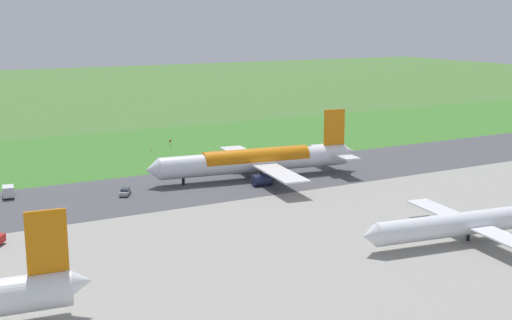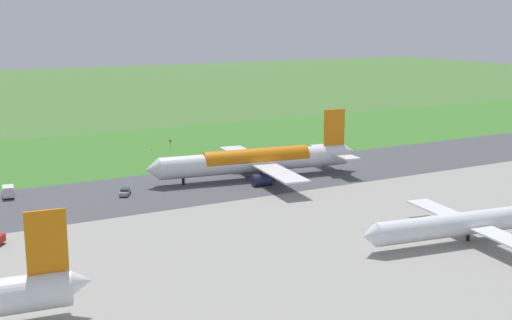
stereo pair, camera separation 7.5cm
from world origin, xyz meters
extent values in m
plane|color=#477233|center=(0.00, 0.00, 0.00)|extent=(800.00, 800.00, 0.00)
cube|color=#47474C|center=(0.00, 0.00, 0.03)|extent=(600.00, 32.38, 0.06)
cube|color=gray|center=(0.00, 58.86, 0.03)|extent=(440.00, 110.00, 0.05)
cube|color=#3C782B|center=(0.00, -43.84, 0.02)|extent=(600.00, 80.00, 0.04)
cylinder|color=white|center=(-6.09, 0.00, 4.20)|extent=(48.27, 11.33, 5.20)
cone|color=white|center=(19.20, -3.28, 4.20)|extent=(3.61, 5.28, 4.94)
cone|color=white|center=(-31.08, 3.24, 4.80)|extent=(4.04, 4.83, 4.42)
cube|color=orange|center=(-27.03, 2.72, 11.30)|extent=(5.62, 1.22, 9.00)
cube|color=white|center=(-26.33, 8.17, 5.00)|extent=(5.12, 9.44, 0.36)
cube|color=white|center=(-27.74, -2.74, 5.00)|extent=(5.12, 9.44, 0.36)
cube|color=white|center=(-5.67, 11.04, 3.80)|extent=(8.78, 22.59, 0.35)
cube|color=white|center=(-8.50, -10.78, 3.80)|extent=(8.78, 22.59, 0.35)
cylinder|color=#23284C|center=(-3.64, 7.24, 1.32)|extent=(4.82, 3.36, 2.80)
cylinder|color=#23284C|center=(-5.57, -7.63, 1.32)|extent=(4.82, 3.36, 2.80)
cylinder|color=black|center=(12.00, -2.35, 1.71)|extent=(0.70, 0.70, 3.42)
cylinder|color=black|center=(-8.55, 4.35, 1.71)|extent=(0.70, 0.70, 3.42)
cylinder|color=black|center=(-9.58, -3.58, 1.71)|extent=(0.70, 0.70, 3.42)
cylinder|color=orange|center=(-6.09, 0.00, 4.72)|extent=(26.85, 8.58, 5.23)
cylinder|color=white|center=(-15.58, 59.34, 3.25)|extent=(37.38, 9.13, 4.03)
cone|color=white|center=(3.99, 56.60, 3.25)|extent=(2.83, 4.11, 3.83)
cube|color=white|center=(-15.16, 67.88, 2.94)|extent=(6.96, 17.52, 0.27)
cube|color=white|center=(-17.52, 51.00, 2.94)|extent=(6.96, 17.52, 0.27)
cylinder|color=black|center=(-15.58, 59.34, 0.62)|extent=(0.62, 0.62, 1.24)
cone|color=white|center=(51.24, 56.31, 4.41)|extent=(3.65, 4.39, 4.06)
cube|color=orange|center=(54.97, 55.89, 10.39)|extent=(5.17, 1.03, 8.27)
cylinder|color=black|center=(56.05, 21.01, 0.45)|extent=(0.91, 0.77, 0.90)
cube|color=gray|center=(27.03, 0.66, 0.70)|extent=(3.63, 4.54, 0.75)
cube|color=#2D333D|center=(26.94, 0.49, 1.35)|extent=(2.56, 2.75, 0.55)
cylinder|color=black|center=(26.98, 2.30, 0.32)|extent=(0.51, 0.67, 0.64)
cylinder|color=black|center=(28.46, 1.46, 0.32)|extent=(0.51, 0.67, 0.64)
cylinder|color=black|center=(25.61, -0.14, 0.32)|extent=(0.51, 0.67, 0.64)
cylinder|color=black|center=(27.09, -0.98, 0.32)|extent=(0.51, 0.67, 0.64)
cube|color=gray|center=(49.38, -12.20, 1.10)|extent=(2.46, 2.46, 1.30)
cube|color=silver|center=(49.74, -9.42, 1.55)|extent=(2.77, 4.06, 2.20)
cylinder|color=black|center=(50.37, -12.32, 0.45)|extent=(0.41, 0.93, 0.90)
cylinder|color=black|center=(48.39, -12.07, 0.45)|extent=(0.41, 0.93, 0.90)
cylinder|color=black|center=(50.81, -8.95, 0.45)|extent=(0.41, 0.93, 0.90)
cylinder|color=black|center=(48.82, -8.70, 0.45)|extent=(0.41, 0.93, 0.90)
cylinder|color=slate|center=(-2.57, -46.78, 0.92)|extent=(0.10, 0.10, 1.83)
cube|color=red|center=(-2.57, -46.80, 2.13)|extent=(0.60, 0.04, 0.60)
cone|color=orange|center=(3.85, -45.56, 0.28)|extent=(0.40, 0.40, 0.55)
camera|label=1|loc=(71.09, 139.81, 37.96)|focal=47.42mm
camera|label=2|loc=(71.02, 139.85, 37.96)|focal=47.42mm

